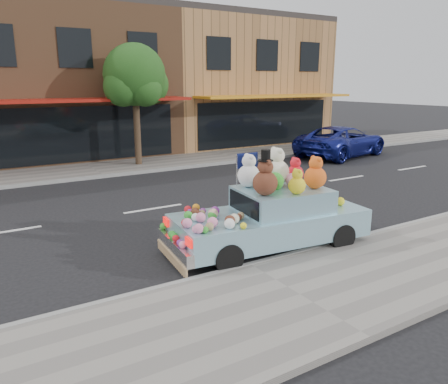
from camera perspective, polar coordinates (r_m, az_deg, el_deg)
ground at (r=13.03m, az=-9.22°, el=-2.18°), size 120.00×120.00×0.00m
near_sidewalk at (r=7.77m, az=9.85°, el=-13.39°), size 60.00×3.00×0.12m
far_sidewalk at (r=19.04m, az=-16.70°, el=2.79°), size 60.00×3.00×0.12m
near_kerb at (r=8.83m, az=3.39°, el=-9.65°), size 60.00×0.12×0.13m
far_kerb at (r=17.62m, az=-15.43°, el=2.01°), size 60.00×0.12×0.13m
storefront_mid at (r=24.04m, az=-20.81°, el=13.34°), size 10.00×9.80×7.30m
storefront_right at (r=27.76m, az=0.50°, el=14.23°), size 10.00×9.80×7.30m
street_tree at (r=19.35m, az=-11.55°, el=14.11°), size 3.00×2.70×5.22m
car_blue at (r=22.67m, az=15.13°, el=6.42°), size 5.85×3.65×1.51m
art_car at (r=9.71m, az=6.14°, el=-2.80°), size 4.64×2.20×2.30m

